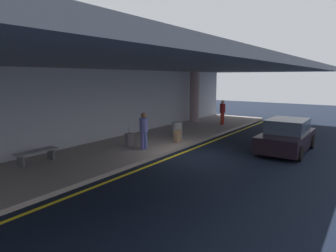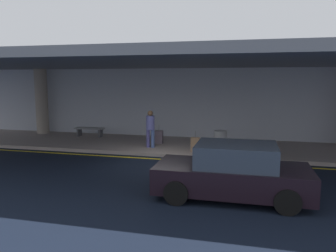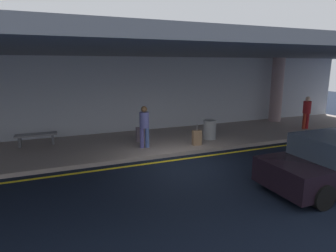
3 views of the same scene
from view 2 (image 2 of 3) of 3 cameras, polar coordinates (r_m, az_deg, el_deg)
name	(u,v)px [view 2 (image 2 of 3)]	position (r m, az deg, el deg)	size (l,w,h in m)	color
ground_plane	(155,163)	(12.79, -2.28, -6.43)	(60.00, 60.00, 0.00)	black
sidewalk	(173,146)	(15.70, 0.83, -3.43)	(26.00, 4.20, 0.15)	gray
lane_stripe_yellow	(159,159)	(13.38, -1.54, -5.76)	(26.00, 0.14, 0.01)	yellow
support_column_far_left	(42,101)	(20.06, -21.09, 4.00)	(0.69, 0.69, 3.65)	gray
ceiling_overhang	(170,63)	(14.93, 0.43, 10.93)	(28.00, 13.20, 0.30)	slate
terminal_back_wall	(182,104)	(17.64, 2.48, 3.81)	(26.00, 0.30, 3.80)	#ACB2BE
car_black	(233,172)	(9.10, 11.19, -7.91)	(4.10, 1.92, 1.50)	black
person_waiting_for_ride	(150,126)	(14.78, -3.09, -0.07)	(0.38, 0.38, 1.68)	#4C488C
suitcase_upright_primary	(159,137)	(15.81, -1.58, -1.93)	(0.36, 0.22, 0.90)	#605260
suitcase_upright_secondary	(195,145)	(14.00, 4.75, -3.25)	(0.36, 0.22, 0.90)	#8E6C4E
bench_metal	(90,130)	(18.21, -13.46, -0.70)	(1.60, 0.50, 0.48)	slate
trash_bin_steel	(220,140)	(14.53, 9.07, -2.46)	(0.56, 0.56, 0.85)	gray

